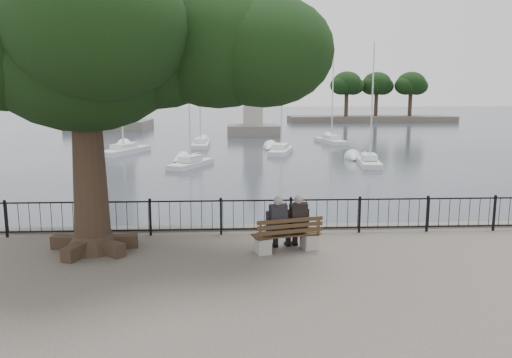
{
  "coord_description": "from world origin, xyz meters",
  "views": [
    {
      "loc": [
        -0.7,
        -11.37,
        3.95
      ],
      "look_at": [
        0.0,
        2.5,
        1.6
      ],
      "focal_mm": 35.0,
      "sensor_mm": 36.0,
      "label": 1
    }
  ],
  "objects": [
    {
      "name": "sailboat_f",
      "position": [
        3.55,
        30.84,
        -0.68
      ],
      "size": [
        2.72,
        5.38,
        10.8
      ],
      "color": "silver",
      "rests_on": "ground"
    },
    {
      "name": "sailboat_d",
      "position": [
        9.1,
        23.36,
        -0.72
      ],
      "size": [
        2.04,
        4.92,
        8.67
      ],
      "color": "silver",
      "rests_on": "ground"
    },
    {
      "name": "harbor",
      "position": [
        0.0,
        3.0,
        -0.5
      ],
      "size": [
        260.0,
        260.0,
        1.2
      ],
      "color": "#5A5651",
      "rests_on": "ground"
    },
    {
      "name": "sailboat_b",
      "position": [
        -3.51,
        23.15,
        -0.66
      ],
      "size": [
        3.09,
        4.75,
        10.93
      ],
      "color": "silver",
      "rests_on": "ground"
    },
    {
      "name": "bench",
      "position": [
        0.71,
        0.84,
        0.32
      ],
      "size": [
        1.82,
        0.94,
        0.92
      ],
      "color": "gray",
      "rests_on": "ground"
    },
    {
      "name": "lion_monument",
      "position": [
        2.0,
        49.93,
        1.31
      ],
      "size": [
        6.25,
        6.25,
        9.16
      ],
      "color": "#5A5651",
      "rests_on": "ground"
    },
    {
      "name": "sailboat_e",
      "position": [
        -9.79,
        31.4,
        -0.66
      ],
      "size": [
        3.69,
        6.3,
        12.42
      ],
      "color": "silver",
      "rests_on": "ground"
    },
    {
      "name": "tree",
      "position": [
        -3.49,
        1.32,
        5.34
      ],
      "size": [
        9.95,
        6.94,
        8.12
      ],
      "color": "black",
      "rests_on": "ground"
    },
    {
      "name": "sailboat_g",
      "position": [
        9.64,
        39.73,
        -0.71
      ],
      "size": [
        2.7,
        5.73,
        9.79
      ],
      "color": "silver",
      "rests_on": "ground"
    },
    {
      "name": "far_shore",
      "position": [
        25.54,
        79.46,
        3.0
      ],
      "size": [
        30.0,
        8.6,
        9.18
      ],
      "color": "#4C4640",
      "rests_on": "ground"
    },
    {
      "name": "sailboat_h",
      "position": [
        -3.6,
        36.62,
        -0.63
      ],
      "size": [
        1.55,
        5.49,
        12.79
      ],
      "color": "silver",
      "rests_on": "ground"
    },
    {
      "name": "person_left",
      "position": [
        0.43,
        0.87,
        0.67
      ],
      "size": [
        0.54,
        0.79,
        1.46
      ],
      "color": "black",
      "rests_on": "ground"
    },
    {
      "name": "railing",
      "position": [
        0.0,
        2.5,
        0.56
      ],
      "size": [
        22.06,
        0.06,
        1.0
      ],
      "color": "black",
      "rests_on": "ground"
    },
    {
      "name": "lighthouse",
      "position": [
        -18.0,
        62.0,
        12.69
      ],
      "size": [
        10.63,
        10.63,
        32.33
      ],
      "color": "#5A5651",
      "rests_on": "ground"
    },
    {
      "name": "person_right",
      "position": [
        0.96,
        1.01,
        0.67
      ],
      "size": [
        0.54,
        0.79,
        1.46
      ],
      "color": "black",
      "rests_on": "ground"
    }
  ]
}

